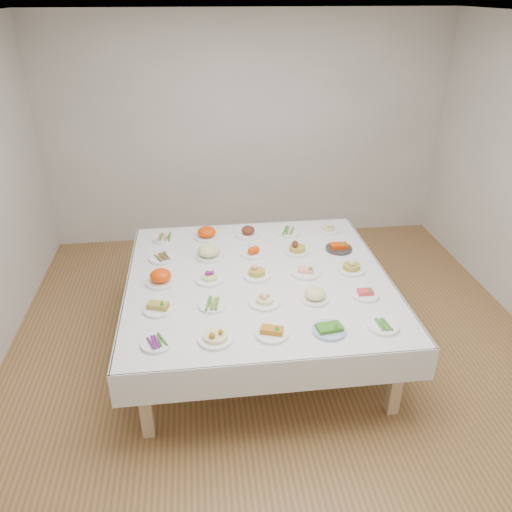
{
  "coord_description": "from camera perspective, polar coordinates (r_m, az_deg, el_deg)",
  "views": [
    {
      "loc": [
        -0.65,
        -3.65,
        2.98
      ],
      "look_at": [
        -0.17,
        0.23,
        0.88
      ],
      "focal_mm": 35.0,
      "sensor_mm": 36.0,
      "label": 1
    }
  ],
  "objects": [
    {
      "name": "dish_14",
      "position": [
        4.51,
        10.88,
        -1.06
      ],
      "size": [
        0.24,
        0.24,
        0.13
      ],
      "color": "white",
      "rests_on": "display_table"
    },
    {
      "name": "dish_17",
      "position": [
        4.71,
        -0.36,
        0.59
      ],
      "size": [
        0.22,
        0.22,
        0.1
      ],
      "color": "white",
      "rests_on": "display_table"
    },
    {
      "name": "dish_9",
      "position": [
        4.18,
        12.38,
        -4.08
      ],
      "size": [
        0.22,
        0.22,
        0.09
      ],
      "color": "white",
      "rests_on": "display_table"
    },
    {
      "name": "dish_22",
      "position": [
        5.07,
        -0.91,
        2.94
      ],
      "size": [
        0.25,
        0.25,
        0.13
      ],
      "color": "white",
      "rests_on": "display_table"
    },
    {
      "name": "dish_1",
      "position": [
        3.6,
        -4.67,
        -8.7
      ],
      "size": [
        0.27,
        0.27,
        0.14
      ],
      "color": "white",
      "rests_on": "display_table"
    },
    {
      "name": "dish_15",
      "position": [
        4.72,
        -10.65,
        -0.14
      ],
      "size": [
        0.24,
        0.24,
        0.06
      ],
      "color": "white",
      "rests_on": "display_table"
    },
    {
      "name": "dish_24",
      "position": [
        5.23,
        8.3,
        3.38
      ],
      "size": [
        0.23,
        0.23,
        0.12
      ],
      "color": "white",
      "rests_on": "display_table"
    },
    {
      "name": "room_envelope",
      "position": [
        3.88,
        2.94,
        11.02
      ],
      "size": [
        5.02,
        5.02,
        2.81
      ],
      "color": "#9D6941",
      "rests_on": "ground"
    },
    {
      "name": "dish_10",
      "position": [
        4.32,
        -10.85,
        -2.26
      ],
      "size": [
        0.26,
        0.26,
        0.15
      ],
      "color": "white",
      "rests_on": "display_table"
    },
    {
      "name": "dish_13",
      "position": [
        4.42,
        5.71,
        -1.49
      ],
      "size": [
        0.26,
        0.26,
        0.11
      ],
      "color": "white",
      "rests_on": "display_table"
    },
    {
      "name": "dish_6",
      "position": [
        3.98,
        -4.98,
        -5.52
      ],
      "size": [
        0.22,
        0.22,
        0.05
      ],
      "color": "white",
      "rests_on": "display_table"
    },
    {
      "name": "dish_7",
      "position": [
        3.99,
        1.02,
        -4.86
      ],
      "size": [
        0.25,
        0.25,
        0.12
      ],
      "color": "white",
      "rests_on": "display_table"
    },
    {
      "name": "dish_5",
      "position": [
        3.99,
        -11.12,
        -5.61
      ],
      "size": [
        0.24,
        0.24,
        0.1
      ],
      "color": "white",
      "rests_on": "display_table"
    },
    {
      "name": "dish_21",
      "position": [
        5.04,
        -5.66,
        2.85
      ],
      "size": [
        0.29,
        0.29,
        0.15
      ],
      "color": "white",
      "rests_on": "display_table"
    },
    {
      "name": "dish_3",
      "position": [
        3.72,
        8.39,
        -7.91
      ],
      "size": [
        0.25,
        0.25,
        0.12
      ],
      "color": "#4C66B2",
      "rests_on": "display_table"
    },
    {
      "name": "dish_0",
      "position": [
        3.64,
        -11.27,
        -9.65
      ],
      "size": [
        0.22,
        0.22,
        0.05
      ],
      "color": "white",
      "rests_on": "display_table"
    },
    {
      "name": "display_table",
      "position": [
        4.4,
        0.24,
        -3.15
      ],
      "size": [
        2.28,
        2.28,
        0.75
      ],
      "color": "white",
      "rests_on": "ground"
    },
    {
      "name": "dish_12",
      "position": [
        4.34,
        0.1,
        -1.59
      ],
      "size": [
        0.24,
        0.24,
        0.15
      ],
      "color": "white",
      "rests_on": "display_table"
    },
    {
      "name": "dish_20",
      "position": [
        5.09,
        -10.44,
        2.07
      ],
      "size": [
        0.23,
        0.23,
        0.05
      ],
      "color": "white",
      "rests_on": "display_table"
    },
    {
      "name": "dish_23",
      "position": [
        5.14,
        3.7,
        2.83
      ],
      "size": [
        0.25,
        0.24,
        0.06
      ],
      "color": "white",
      "rests_on": "display_table"
    },
    {
      "name": "dish_2",
      "position": [
        3.66,
        1.82,
        -8.5
      ],
      "size": [
        0.24,
        0.24,
        0.1
      ],
      "color": "white",
      "rests_on": "display_table"
    },
    {
      "name": "dish_19",
      "position": [
        4.87,
        9.47,
        1.15
      ],
      "size": [
        0.25,
        0.25,
        0.1
      ],
      "color": "#2D2A28",
      "rests_on": "display_table"
    },
    {
      "name": "dish_4",
      "position": [
        3.86,
        14.33,
        -7.68
      ],
      "size": [
        0.23,
        0.23,
        0.05
      ],
      "color": "white",
      "rests_on": "display_table"
    },
    {
      "name": "dish_11",
      "position": [
        4.3,
        -5.33,
        -2.18
      ],
      "size": [
        0.24,
        0.24,
        0.12
      ],
      "color": "white",
      "rests_on": "display_table"
    },
    {
      "name": "dish_16",
      "position": [
        4.67,
        -5.42,
        0.74
      ],
      "size": [
        0.27,
        0.27,
        0.17
      ],
      "color": "white",
      "rests_on": "display_table"
    },
    {
      "name": "dish_18",
      "position": [
        4.75,
        4.74,
        1.08
      ],
      "size": [
        0.23,
        0.23,
        0.14
      ],
      "color": "white",
      "rests_on": "display_table"
    },
    {
      "name": "dish_8",
      "position": [
        4.05,
        6.78,
        -4.31
      ],
      "size": [
        0.23,
        0.23,
        0.13
      ],
      "color": "white",
      "rests_on": "display_table"
    }
  ]
}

